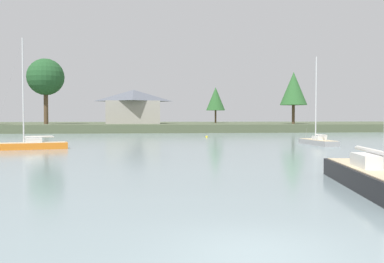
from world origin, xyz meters
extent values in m
plane|color=gray|center=(0.00, 0.00, 0.00)|extent=(558.55, 558.55, 0.00)
cube|color=#4C563D|center=(0.00, 96.45, 0.82)|extent=(251.35, 51.44, 1.64)
cube|color=black|center=(7.39, 7.51, 0.13)|extent=(4.12, 9.97, 1.48)
cube|color=#CCB78E|center=(7.39, 7.51, 0.89)|extent=(3.73, 9.34, 0.04)
cube|color=silver|center=(7.48, 7.99, 1.20)|extent=(1.89, 2.38, 0.58)
cylinder|color=silver|center=(7.61, 8.65, 1.59)|extent=(0.86, 3.84, 0.16)
cylinder|color=silver|center=(7.61, 8.65, 1.64)|extent=(0.78, 3.46, 0.14)
cube|color=gray|center=(16.58, 35.66, 0.08)|extent=(2.14, 6.78, 0.94)
cube|color=#CCB78E|center=(16.58, 35.66, 0.57)|extent=(1.91, 6.37, 0.04)
cube|color=silver|center=(16.60, 35.32, 0.79)|extent=(1.20, 1.54, 0.40)
cylinder|color=silver|center=(16.54, 36.19, 5.29)|extent=(0.13, 0.13, 9.41)
cylinder|color=silver|center=(16.63, 34.85, 1.09)|extent=(0.28, 2.68, 0.11)
cylinder|color=silver|center=(16.63, 34.85, 1.14)|extent=(0.29, 2.41, 0.14)
cylinder|color=#999999|center=(16.46, 37.52, 5.27)|extent=(0.19, 2.69, 9.36)
cube|color=orange|center=(-14.00, 32.32, 0.09)|extent=(7.18, 3.42, 1.05)
cube|color=#CCB78E|center=(-14.00, 32.32, 0.64)|extent=(6.73, 3.11, 0.04)
cube|color=silver|center=(-13.66, 32.41, 0.87)|extent=(1.76, 1.45, 0.42)
cylinder|color=silver|center=(-14.54, 32.18, 5.71)|extent=(0.14, 0.14, 10.10)
cylinder|color=silver|center=(-13.19, 32.53, 1.18)|extent=(2.73, 0.81, 0.11)
cylinder|color=silver|center=(-13.19, 32.53, 1.23)|extent=(2.47, 0.76, 0.14)
cylinder|color=#999999|center=(-15.89, 31.83, 5.69)|extent=(2.72, 0.72, 10.06)
sphere|color=yellow|center=(6.42, 53.76, 0.07)|extent=(0.37, 0.37, 0.37)
torus|color=#333338|center=(6.42, 53.76, 0.29)|extent=(0.12, 0.12, 0.02)
cylinder|color=brown|center=(29.28, 78.95, 5.09)|extent=(0.65, 0.65, 6.91)
cone|color=#2D602D|center=(29.28, 78.95, 9.41)|extent=(5.92, 5.92, 7.23)
cylinder|color=brown|center=(-23.98, 80.63, 5.74)|extent=(0.90, 0.90, 8.21)
sphere|color=#235128|center=(-23.98, 80.63, 11.58)|extent=(7.68, 7.68, 7.68)
cylinder|color=brown|center=(14.12, 92.36, 4.27)|extent=(0.45, 0.45, 5.27)
cone|color=#2D602D|center=(14.12, 92.36, 7.68)|extent=(4.71, 4.71, 5.75)
cube|color=#9E998E|center=(-5.85, 86.27, 4.19)|extent=(11.79, 9.30, 5.11)
pyramid|color=#565B66|center=(-5.85, 86.27, 8.06)|extent=(12.73, 10.04, 2.62)
camera|label=1|loc=(-2.50, -9.33, 3.15)|focal=38.71mm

